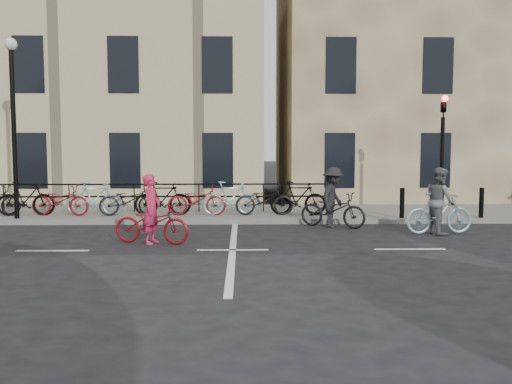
{
  "coord_description": "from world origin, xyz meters",
  "views": [
    {
      "loc": [
        0.23,
        -12.6,
        2.41
      ],
      "look_at": [
        0.58,
        2.37,
        1.1
      ],
      "focal_mm": 40.0,
      "sensor_mm": 36.0,
      "label": 1
    }
  ],
  "objects_px": {
    "cyclist_grey": "(440,207)",
    "cyclist_pink": "(152,220)",
    "traffic_light": "(442,141)",
    "cyclist_dark": "(333,204)",
    "lamp_post": "(13,105)"
  },
  "relations": [
    {
      "from": "cyclist_grey",
      "to": "cyclist_pink",
      "type": "bearing_deg",
      "value": 93.19
    },
    {
      "from": "traffic_light",
      "to": "cyclist_grey",
      "type": "xyz_separation_m",
      "value": [
        -0.8,
        -2.2,
        -1.74
      ]
    },
    {
      "from": "cyclist_grey",
      "to": "cyclist_dark",
      "type": "height_order",
      "value": "cyclist_grey"
    },
    {
      "from": "lamp_post",
      "to": "cyclist_pink",
      "type": "bearing_deg",
      "value": -37.56
    },
    {
      "from": "lamp_post",
      "to": "cyclist_pink",
      "type": "height_order",
      "value": "lamp_post"
    },
    {
      "from": "traffic_light",
      "to": "lamp_post",
      "type": "bearing_deg",
      "value": 179.73
    },
    {
      "from": "cyclist_pink",
      "to": "cyclist_grey",
      "type": "distance_m",
      "value": 7.45
    },
    {
      "from": "cyclist_grey",
      "to": "traffic_light",
      "type": "bearing_deg",
      "value": -26.45
    },
    {
      "from": "cyclist_dark",
      "to": "lamp_post",
      "type": "bearing_deg",
      "value": 112.85
    },
    {
      "from": "cyclist_dark",
      "to": "cyclist_grey",
      "type": "bearing_deg",
      "value": -86.25
    },
    {
      "from": "traffic_light",
      "to": "cyclist_pink",
      "type": "height_order",
      "value": "traffic_light"
    },
    {
      "from": "traffic_light",
      "to": "lamp_post",
      "type": "distance_m",
      "value": 12.74
    },
    {
      "from": "traffic_light",
      "to": "cyclist_grey",
      "type": "height_order",
      "value": "traffic_light"
    },
    {
      "from": "lamp_post",
      "to": "cyclist_grey",
      "type": "xyz_separation_m",
      "value": [
        11.9,
        -2.26,
        -2.78
      ]
    },
    {
      "from": "cyclist_grey",
      "to": "cyclist_dark",
      "type": "relative_size",
      "value": 0.93
    }
  ]
}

